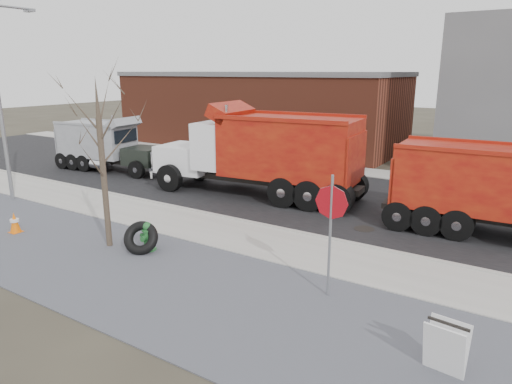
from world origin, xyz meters
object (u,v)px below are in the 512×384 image
Objects in this scene: truck_tire at (141,238)px; sandwich_board at (446,348)px; dump_truck_red_a at (506,188)px; fire_hydrant at (148,238)px; stop_sign at (331,216)px; dump_truck_red_b at (262,151)px; dump_truck_grey at (106,143)px.

truck_tire is 8.93m from sandwich_board.
sandwich_board is 0.12× the size of dump_truck_red_a.
stop_sign is at bearing -2.83° from fire_hydrant.
dump_truck_grey is at bearing -5.46° from dump_truck_red_b.
truck_tire is at bearing -143.87° from dump_truck_red_a.
dump_truck_red_a is at bearing 96.06° from sandwich_board.
dump_truck_red_b is at bearing 176.16° from dump_truck_red_a.
truck_tire is 11.60m from dump_truck_red_a.
dump_truck_red_b is 1.46× the size of dump_truck_grey.
stop_sign reaches higher than dump_truck_grey.
truck_tire is 0.43× the size of stop_sign.
dump_truck_grey is at bearing 176.86° from dump_truck_red_a.
dump_truck_grey is at bearing 144.29° from truck_tire.
dump_truck_red_a is (8.92, 7.03, 1.27)m from fire_hydrant.
fire_hydrant is at bearing 178.38° from sandwich_board.
dump_truck_grey is (-10.28, 7.39, 1.03)m from truck_tire.
truck_tire is 0.20× the size of dump_truck_grey.
dump_truck_red_b is (-9.17, 8.55, 1.48)m from sandwich_board.
sandwich_board is (8.79, -1.33, 0.11)m from fire_hydrant.
truck_tire is at bearing 86.75° from dump_truck_red_b.
fire_hydrant is 0.11× the size of dump_truck_red_a.
fire_hydrant is 8.89m from sandwich_board.
dump_truck_grey reaches higher than sandwich_board.
fire_hydrant is 0.30× the size of stop_sign.
stop_sign reaches higher than sandwich_board.
stop_sign is (5.81, 0.28, 1.63)m from fire_hydrant.
stop_sign is 3.01× the size of sandwich_board.
dump_truck_red_a is 9.31m from dump_truck_red_b.
dump_truck_red_a is at bearing 88.20° from stop_sign.
truck_tire is (-0.07, -0.20, 0.04)m from fire_hydrant.
stop_sign is 9.30m from dump_truck_red_b.
dump_truck_red_b is (-0.31, 7.42, 1.55)m from truck_tire.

